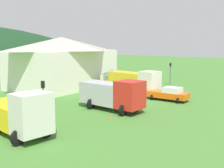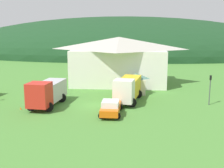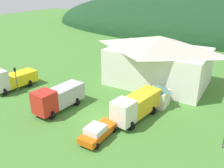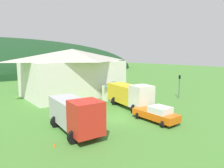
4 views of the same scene
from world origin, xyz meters
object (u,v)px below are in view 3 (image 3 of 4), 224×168
(flatbed_truck_yellow, at_px, (11,79))
(crane_truck_red, at_px, (58,97))
(depot_building, at_px, (158,60))
(heavy_rig_striped, at_px, (136,106))
(traffic_cone_near_pickup, at_px, (35,109))
(play_shed_cream, at_px, (158,95))
(service_pickup_orange, at_px, (98,131))
(traffic_light_west, at_px, (16,78))

(flatbed_truck_yellow, height_order, crane_truck_red, flatbed_truck_yellow)
(flatbed_truck_yellow, bearing_deg, depot_building, 135.32)
(crane_truck_red, bearing_deg, flatbed_truck_yellow, -91.75)
(depot_building, bearing_deg, crane_truck_red, -117.08)
(heavy_rig_striped, bearing_deg, traffic_cone_near_pickup, -60.14)
(play_shed_cream, bearing_deg, traffic_cone_near_pickup, -145.20)
(crane_truck_red, xyz_separation_m, traffic_cone_near_pickup, (-2.64, -1.57, -1.74))
(flatbed_truck_yellow, distance_m, crane_truck_red, 10.56)
(play_shed_cream, xyz_separation_m, heavy_rig_striped, (-1.07, -4.58, 0.24))
(depot_building, distance_m, play_shed_cream, 8.27)
(depot_building, relative_size, flatbed_truck_yellow, 2.25)
(play_shed_cream, relative_size, service_pickup_orange, 0.59)
(play_shed_cream, distance_m, service_pickup_orange, 10.61)
(crane_truck_red, height_order, service_pickup_orange, crane_truck_red)
(play_shed_cream, xyz_separation_m, crane_truck_red, (-10.53, -7.59, 0.24))
(traffic_cone_near_pickup, bearing_deg, depot_building, 58.09)
(depot_building, relative_size, traffic_light_west, 4.04)
(crane_truck_red, bearing_deg, traffic_cone_near_pickup, -54.28)
(depot_building, xyz_separation_m, heavy_rig_striped, (1.83, -11.92, -2.23))
(flatbed_truck_yellow, distance_m, service_pickup_orange, 18.76)
(depot_building, xyz_separation_m, traffic_light_west, (-16.17, -14.21, -1.52))
(traffic_light_west, bearing_deg, depot_building, 41.32)
(depot_building, relative_size, crane_truck_red, 2.20)
(service_pickup_orange, xyz_separation_m, traffic_light_west, (-16.37, 3.37, 1.62))
(depot_building, distance_m, traffic_light_west, 21.58)
(traffic_light_west, bearing_deg, heavy_rig_striped, 7.25)
(depot_building, bearing_deg, traffic_light_west, -138.68)
(depot_building, relative_size, service_pickup_orange, 3.26)
(play_shed_cream, distance_m, crane_truck_red, 12.98)
(crane_truck_red, relative_size, traffic_cone_near_pickup, 11.77)
(play_shed_cream, relative_size, traffic_cone_near_pickup, 4.72)
(play_shed_cream, height_order, service_pickup_orange, play_shed_cream)
(depot_building, distance_m, crane_truck_red, 16.91)
(depot_building, height_order, play_shed_cream, depot_building)
(crane_truck_red, bearing_deg, depot_building, 157.96)
(play_shed_cream, relative_size, traffic_light_west, 0.74)
(traffic_light_west, height_order, traffic_cone_near_pickup, traffic_light_west)
(heavy_rig_striped, relative_size, traffic_light_west, 1.97)
(service_pickup_orange, bearing_deg, traffic_light_west, -101.02)
(flatbed_truck_yellow, distance_m, traffic_light_west, 2.17)
(traffic_light_west, bearing_deg, service_pickup_orange, -11.65)
(traffic_light_west, bearing_deg, flatbed_truck_yellow, 164.87)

